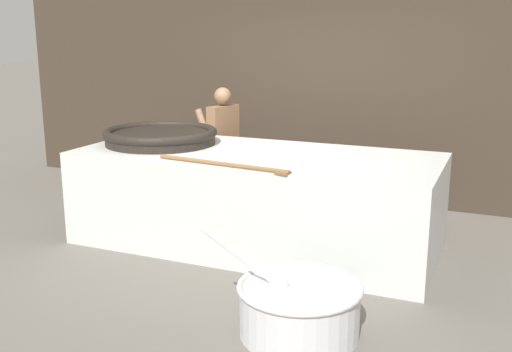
# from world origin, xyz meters

# --- Properties ---
(ground_plane) EXTENTS (60.00, 60.00, 0.00)m
(ground_plane) POSITION_xyz_m (0.00, 0.00, 0.00)
(ground_plane) COLOR #666059
(back_wall) EXTENTS (9.21, 0.24, 3.92)m
(back_wall) POSITION_xyz_m (0.00, 2.12, 1.96)
(back_wall) COLOR #382D23
(back_wall) RESTS_ON ground_plane
(hearth_platform) EXTENTS (3.67, 1.57, 0.97)m
(hearth_platform) POSITION_xyz_m (0.00, 0.00, 0.48)
(hearth_platform) COLOR silver
(hearth_platform) RESTS_ON ground_plane
(giant_wok_near) EXTENTS (1.24, 1.24, 0.17)m
(giant_wok_near) POSITION_xyz_m (-1.16, 0.05, 1.06)
(giant_wok_near) COLOR black
(giant_wok_near) RESTS_ON hearth_platform
(stirring_paddle) EXTENTS (1.38, 0.22, 0.04)m
(stirring_paddle) POSITION_xyz_m (0.01, -0.69, 0.99)
(stirring_paddle) COLOR brown
(stirring_paddle) RESTS_ON hearth_platform
(cook) EXTENTS (0.43, 0.60, 1.51)m
(cook) POSITION_xyz_m (-0.89, 1.04, 0.82)
(cook) COLOR #8C6647
(cook) RESTS_ON ground_plane
(prep_bowl_vegetables) EXTENTS (1.18, 0.92, 0.77)m
(prep_bowl_vegetables) POSITION_xyz_m (1.05, -1.66, 0.22)
(prep_bowl_vegetables) COLOR silver
(prep_bowl_vegetables) RESTS_ON ground_plane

